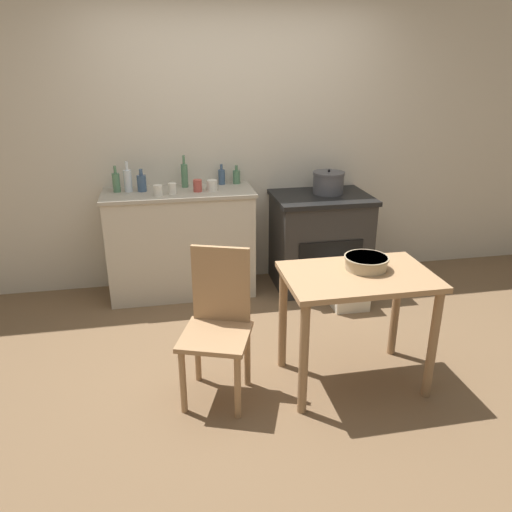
# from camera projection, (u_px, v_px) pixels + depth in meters

# --- Properties ---
(ground_plane) EXTENTS (14.00, 14.00, 0.00)m
(ground_plane) POSITION_uv_depth(u_px,v_px,m) (270.00, 363.00, 3.50)
(ground_plane) COLOR brown
(wall_back) EXTENTS (8.00, 0.07, 2.55)m
(wall_back) POSITION_uv_depth(u_px,v_px,m) (233.00, 145.00, 4.48)
(wall_back) COLOR beige
(wall_back) RESTS_ON ground_plane
(counter_cabinet) EXTENTS (1.29, 0.53, 0.95)m
(counter_cabinet) POSITION_uv_depth(u_px,v_px,m) (181.00, 243.00, 4.42)
(counter_cabinet) COLOR beige
(counter_cabinet) RESTS_ON ground_plane
(stove) EXTENTS (0.86, 0.67, 0.86)m
(stove) POSITION_uv_depth(u_px,v_px,m) (319.00, 241.00, 4.60)
(stove) COLOR #2D2B28
(stove) RESTS_ON ground_plane
(work_table) EXTENTS (0.91, 0.60, 0.77)m
(work_table) POSITION_uv_depth(u_px,v_px,m) (357.00, 295.00, 3.10)
(work_table) COLOR #A87F56
(work_table) RESTS_ON ground_plane
(chair) EXTENTS (0.51, 0.51, 0.95)m
(chair) POSITION_uv_depth(u_px,v_px,m) (218.00, 321.00, 3.04)
(chair) COLOR #A87F56
(chair) RESTS_ON ground_plane
(flour_sack) EXTENTS (0.30, 0.21, 0.32)m
(flour_sack) POSITION_uv_depth(u_px,v_px,m) (350.00, 291.00, 4.23)
(flour_sack) COLOR beige
(flour_sack) RESTS_ON ground_plane
(stock_pot) EXTENTS (0.29, 0.29, 0.22)m
(stock_pot) POSITION_uv_depth(u_px,v_px,m) (328.00, 183.00, 4.47)
(stock_pot) COLOR #4C4C51
(stock_pot) RESTS_ON stove
(mixing_bowl_large) EXTENTS (0.28, 0.28, 0.08)m
(mixing_bowl_large) POSITION_uv_depth(u_px,v_px,m) (366.00, 262.00, 3.10)
(mixing_bowl_large) COLOR tan
(mixing_bowl_large) RESTS_ON work_table
(bottle_far_left) EXTENTS (0.06, 0.06, 0.22)m
(bottle_far_left) POSITION_uv_depth(u_px,v_px,m) (116.00, 182.00, 4.19)
(bottle_far_left) COLOR #517F5B
(bottle_far_left) RESTS_ON counter_cabinet
(bottle_left) EXTENTS (0.06, 0.06, 0.28)m
(bottle_left) POSITION_uv_depth(u_px,v_px,m) (185.00, 175.00, 4.34)
(bottle_left) COLOR #517F5B
(bottle_left) RESTS_ON counter_cabinet
(bottle_mid_left) EXTENTS (0.06, 0.06, 0.17)m
(bottle_mid_left) POSITION_uv_depth(u_px,v_px,m) (236.00, 177.00, 4.48)
(bottle_mid_left) COLOR #517F5B
(bottle_mid_left) RESTS_ON counter_cabinet
(bottle_center_left) EXTENTS (0.08, 0.08, 0.19)m
(bottle_center_left) POSITION_uv_depth(u_px,v_px,m) (142.00, 183.00, 4.21)
(bottle_center_left) COLOR #3D5675
(bottle_center_left) RESTS_ON counter_cabinet
(bottle_center) EXTENTS (0.06, 0.06, 0.18)m
(bottle_center) POSITION_uv_depth(u_px,v_px,m) (222.00, 177.00, 4.46)
(bottle_center) COLOR #3D5675
(bottle_center) RESTS_ON counter_cabinet
(bottle_center_right) EXTENTS (0.07, 0.07, 0.25)m
(bottle_center_right) POSITION_uv_depth(u_px,v_px,m) (128.00, 180.00, 4.19)
(bottle_center_right) COLOR silver
(bottle_center_right) RESTS_ON counter_cabinet
(cup_mid_right) EXTENTS (0.07, 0.07, 0.09)m
(cup_mid_right) POSITION_uv_depth(u_px,v_px,m) (172.00, 188.00, 4.14)
(cup_mid_right) COLOR silver
(cup_mid_right) RESTS_ON counter_cabinet
(cup_right) EXTENTS (0.09, 0.09, 0.09)m
(cup_right) POSITION_uv_depth(u_px,v_px,m) (212.00, 185.00, 4.24)
(cup_right) COLOR silver
(cup_right) RESTS_ON counter_cabinet
(cup_far_right) EXTENTS (0.07, 0.07, 0.10)m
(cup_far_right) POSITION_uv_depth(u_px,v_px,m) (198.00, 186.00, 4.21)
(cup_far_right) COLOR #B74C42
(cup_far_right) RESTS_ON counter_cabinet
(cup_end_right) EXTENTS (0.07, 0.07, 0.09)m
(cup_end_right) POSITION_uv_depth(u_px,v_px,m) (158.00, 190.00, 4.09)
(cup_end_right) COLOR silver
(cup_end_right) RESTS_ON counter_cabinet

